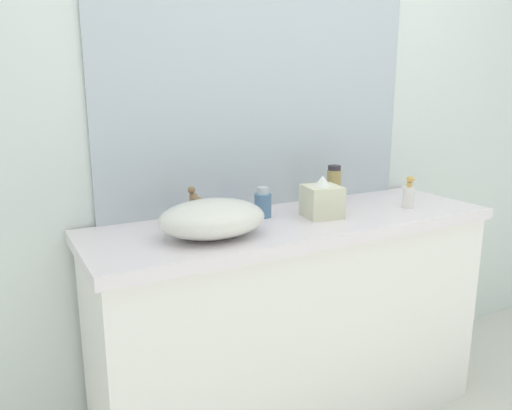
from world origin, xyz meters
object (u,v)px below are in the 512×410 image
at_px(sink_basin, 212,218).
at_px(soap_dispenser, 409,195).
at_px(tissue_box, 322,199).
at_px(perfume_bottle, 263,204).
at_px(lotion_bottle, 334,186).

distance_m(sink_basin, soap_dispenser, 0.89).
xyz_separation_m(soap_dispenser, tissue_box, (-0.41, 0.05, 0.01)).
distance_m(perfume_bottle, tissue_box, 0.23).
height_order(sink_basin, soap_dispenser, soap_dispenser).
bearing_deg(soap_dispenser, sink_basin, 179.19).
distance_m(soap_dispenser, perfume_bottle, 0.63).
bearing_deg(tissue_box, perfume_bottle, 152.29).
bearing_deg(soap_dispenser, perfume_bottle, 165.61).
relative_size(perfume_bottle, tissue_box, 0.73).
height_order(perfume_bottle, tissue_box, tissue_box).
bearing_deg(sink_basin, soap_dispenser, -0.81).
height_order(lotion_bottle, perfume_bottle, lotion_bottle).
bearing_deg(sink_basin, lotion_bottle, 14.42).
xyz_separation_m(perfume_bottle, tissue_box, (0.20, -0.11, 0.02)).
bearing_deg(perfume_bottle, lotion_bottle, 2.80).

